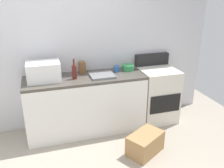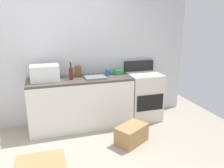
{
  "view_description": "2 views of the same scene",
  "coord_description": "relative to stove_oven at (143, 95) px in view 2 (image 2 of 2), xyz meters",
  "views": [
    {
      "loc": [
        -0.29,
        -2.13,
        2.1
      ],
      "look_at": [
        0.54,
        0.61,
        0.98
      ],
      "focal_mm": 38.35,
      "sensor_mm": 36.0,
      "label": 1
    },
    {
      "loc": [
        -0.28,
        -2.57,
        1.88
      ],
      "look_at": [
        0.67,
        0.51,
        0.96
      ],
      "focal_mm": 35.91,
      "sensor_mm": 36.0,
      "label": 2
    }
  ],
  "objects": [
    {
      "name": "mixing_bowl",
      "position": [
        -0.49,
        0.11,
        0.48
      ],
      "size": [
        0.19,
        0.19,
        0.09
      ],
      "primitive_type": "cylinder",
      "color": "#338C4C",
      "rests_on": "kitchen_counter"
    },
    {
      "name": "kitchen_counter",
      "position": [
        -1.22,
        -0.01,
        -0.02
      ],
      "size": [
        1.8,
        0.6,
        0.9
      ],
      "color": "white",
      "rests_on": "ground_plane"
    },
    {
      "name": "wine_bottle",
      "position": [
        -1.38,
        -0.04,
        0.54
      ],
      "size": [
        0.07,
        0.07,
        0.3
      ],
      "color": "#591E19",
      "rests_on": "kitchen_counter"
    },
    {
      "name": "coffee_mug",
      "position": [
        -0.69,
        0.08,
        0.48
      ],
      "size": [
        0.08,
        0.08,
        0.1
      ],
      "primitive_type": "cylinder",
      "color": "#2659A5",
      "rests_on": "kitchen_counter"
    },
    {
      "name": "knife_block",
      "position": [
        -1.22,
        0.19,
        0.52
      ],
      "size": [
        0.1,
        0.1,
        0.18
      ],
      "primitive_type": "cube",
      "color": "brown",
      "rests_on": "kitchen_counter"
    },
    {
      "name": "cardboard_box_medium",
      "position": [
        -0.57,
        -0.84,
        -0.32
      ],
      "size": [
        0.59,
        0.52,
        0.29
      ],
      "primitive_type": "cube",
      "rotation": [
        0.0,
        0.0,
        0.54
      ],
      "color": "#A37A4C",
      "rests_on": "ground_plane"
    },
    {
      "name": "stove_oven",
      "position": [
        0.0,
        0.0,
        0.0
      ],
      "size": [
        0.6,
        0.61,
        1.1
      ],
      "color": "silver",
      "rests_on": "ground_plane"
    },
    {
      "name": "microwave",
      "position": [
        -1.8,
        0.01,
        0.57
      ],
      "size": [
        0.46,
        0.34,
        0.27
      ],
      "primitive_type": "cube",
      "color": "white",
      "rests_on": "kitchen_counter"
    },
    {
      "name": "wall_back",
      "position": [
        -1.52,
        0.34,
        0.83
      ],
      "size": [
        5.0,
        0.1,
        2.6
      ],
      "primitive_type": "cube",
      "color": "silver",
      "rests_on": "ground_plane"
    },
    {
      "name": "ground_plane",
      "position": [
        -1.52,
        -1.21,
        -0.47
      ],
      "size": [
        6.0,
        6.0,
        0.0
      ],
      "primitive_type": "plane",
      "color": "#9E9384"
    },
    {
      "name": "sink_basin",
      "position": [
        -0.97,
        -0.06,
        0.45
      ],
      "size": [
        0.36,
        0.32,
        0.03
      ],
      "primitive_type": "cube",
      "color": "slate",
      "rests_on": "kitchen_counter"
    }
  ]
}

